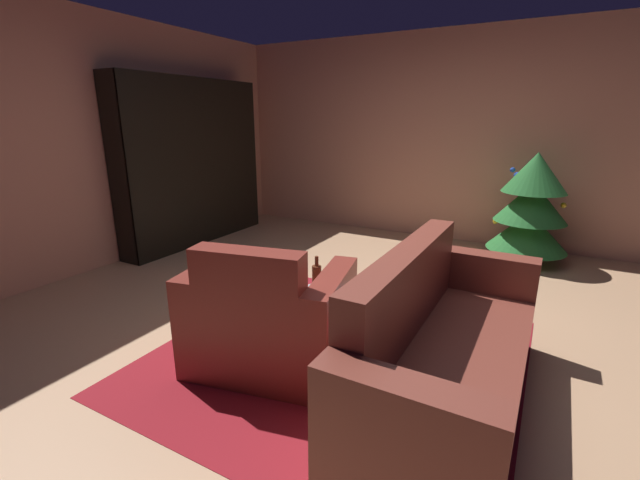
% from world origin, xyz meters
% --- Properties ---
extents(ground_plane, '(7.20, 7.20, 0.00)m').
position_xyz_m(ground_plane, '(0.00, 0.00, 0.00)').
color(ground_plane, tan).
extents(wall_back, '(6.12, 0.06, 2.61)m').
position_xyz_m(wall_back, '(0.00, 2.90, 1.30)').
color(wall_back, tan).
rests_on(wall_back, ground).
extents(wall_left, '(0.06, 5.86, 2.61)m').
position_xyz_m(wall_left, '(-3.03, 0.00, 1.30)').
color(wall_left, tan).
rests_on(wall_left, ground).
extents(area_rug, '(2.31, 2.31, 0.01)m').
position_xyz_m(area_rug, '(0.04, -0.43, 0.00)').
color(area_rug, maroon).
rests_on(area_rug, ground).
extents(bookshelf_unit, '(0.32, 2.16, 2.02)m').
position_xyz_m(bookshelf_unit, '(-2.79, 1.34, 1.00)').
color(bookshelf_unit, black).
rests_on(bookshelf_unit, ground).
extents(armchair_red, '(1.10, 0.93, 0.87)m').
position_xyz_m(armchair_red, '(-0.30, -0.74, 0.31)').
color(armchair_red, maroon).
rests_on(armchair_red, ground).
extents(couch_red, '(0.73, 1.86, 0.89)m').
position_xyz_m(couch_red, '(0.77, -0.61, 0.30)').
color(couch_red, brown).
rests_on(couch_red, ground).
extents(coffee_table, '(0.64, 0.64, 0.40)m').
position_xyz_m(coffee_table, '(0.03, -0.38, 0.36)').
color(coffee_table, black).
rests_on(coffee_table, ground).
extents(book_stack_on_table, '(0.23, 0.19, 0.07)m').
position_xyz_m(book_stack_on_table, '(0.01, -0.45, 0.43)').
color(book_stack_on_table, gold).
rests_on(book_stack_on_table, coffee_table).
extents(bottle_on_table, '(0.06, 0.06, 0.26)m').
position_xyz_m(bottle_on_table, '(-0.15, -0.38, 0.51)').
color(bottle_on_table, '#582C1B').
rests_on(bottle_on_table, coffee_table).
extents(decorated_tree, '(0.84, 0.84, 1.21)m').
position_xyz_m(decorated_tree, '(1.02, 2.34, 0.63)').
color(decorated_tree, brown).
rests_on(decorated_tree, ground).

